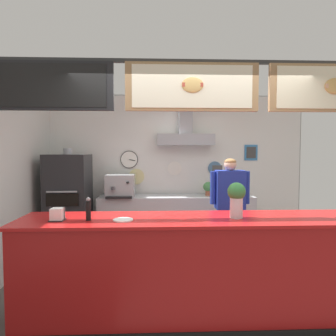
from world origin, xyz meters
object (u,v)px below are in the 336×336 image
object	(u,v)px
potted_rosemary	(225,188)
pepper_grinder	(88,209)
potted_sage	(208,188)
condiment_plate	(123,220)
basil_vase	(236,199)
pizza_oven	(69,204)
espresso_machine	(121,186)
shop_worker	(230,212)
napkin_holder	(57,215)

from	to	relation	value
potted_rosemary	pepper_grinder	xyz separation A→B (m)	(-1.87, -2.43, 0.11)
potted_sage	condiment_plate	size ratio (longest dim) A/B	1.28
potted_sage	basil_vase	distance (m)	2.38
pizza_oven	potted_sage	bearing A→B (deg)	6.93
pizza_oven	potted_rosemary	distance (m)	2.70
espresso_machine	condiment_plate	distance (m)	2.42
pizza_oven	basil_vase	size ratio (longest dim) A/B	5.03
espresso_machine	potted_rosemary	xyz separation A→B (m)	(1.85, 0.04, -0.06)
basil_vase	pepper_grinder	xyz separation A→B (m)	(-1.44, -0.06, -0.08)
shop_worker	napkin_holder	world-z (taller)	shop_worker
shop_worker	basil_vase	bearing A→B (deg)	78.13
napkin_holder	potted_rosemary	bearing A→B (deg)	48.14
shop_worker	pepper_grinder	distance (m)	2.14
potted_rosemary	pepper_grinder	size ratio (longest dim) A/B	1.05
pizza_oven	pepper_grinder	distance (m)	2.31
pizza_oven	shop_worker	distance (m)	2.63
condiment_plate	pizza_oven	bearing A→B (deg)	117.93
napkin_holder	espresso_machine	bearing A→B (deg)	82.49
pizza_oven	napkin_holder	bearing A→B (deg)	-76.36
shop_worker	potted_sage	world-z (taller)	shop_worker
basil_vase	condiment_plate	size ratio (longest dim) A/B	1.85
shop_worker	condiment_plate	xyz separation A→B (m)	(-1.35, -1.30, 0.20)
shop_worker	potted_sage	distance (m)	1.16
potted_sage	condiment_plate	distance (m)	2.74
potted_sage	napkin_holder	size ratio (longest dim) A/B	1.75
pizza_oven	potted_rosemary	world-z (taller)	pizza_oven
basil_vase	pepper_grinder	size ratio (longest dim) A/B	1.57
condiment_plate	potted_sage	bearing A→B (deg)	62.91
shop_worker	potted_sage	xyz separation A→B (m)	(-0.10, 1.14, 0.21)
potted_sage	pepper_grinder	distance (m)	2.90
condiment_plate	napkin_holder	bearing A→B (deg)	177.82
espresso_machine	basil_vase	size ratio (longest dim) A/B	1.47
basil_vase	condiment_plate	world-z (taller)	basil_vase
pizza_oven	potted_rosemary	bearing A→B (deg)	6.13
potted_sage	pepper_grinder	bearing A→B (deg)	-123.01
pepper_grinder	condiment_plate	distance (m)	0.35
pizza_oven	potted_sage	size ratio (longest dim) A/B	7.26
napkin_holder	condiment_plate	distance (m)	0.63
potted_rosemary	napkin_holder	size ratio (longest dim) A/B	1.69
espresso_machine	pepper_grinder	xyz separation A→B (m)	(-0.02, -2.39, 0.05)
potted_rosemary	pepper_grinder	world-z (taller)	pepper_grinder
shop_worker	espresso_machine	size ratio (longest dim) A/B	3.14
pizza_oven	condiment_plate	world-z (taller)	pizza_oven
pepper_grinder	potted_sage	bearing A→B (deg)	56.99
potted_rosemary	pepper_grinder	distance (m)	3.06
potted_rosemary	basil_vase	bearing A→B (deg)	-100.36
potted_sage	napkin_holder	bearing A→B (deg)	-127.77
espresso_machine	potted_rosemary	distance (m)	1.85
espresso_machine	basil_vase	distance (m)	2.73
pizza_oven	espresso_machine	distance (m)	0.91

